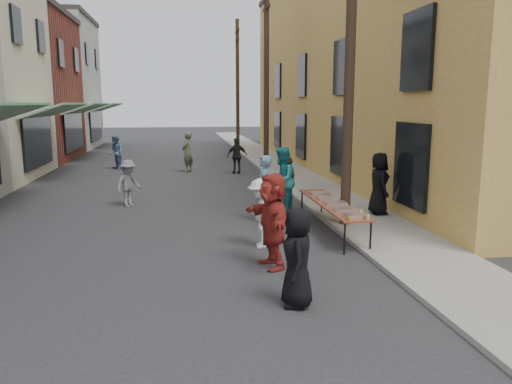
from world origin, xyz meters
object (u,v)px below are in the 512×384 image
object	(u,v)px
utility_pole_far	(238,85)
guest_front_c	(282,180)
utility_pole_near	(350,49)
guest_front_a	(297,258)
server	(379,183)
catering_tray_sausage	(355,216)
utility_pole_mid	(266,76)
serving_table	(332,204)

from	to	relation	value
utility_pole_far	guest_front_c	bearing A→B (deg)	-93.31
utility_pole_near	guest_front_c	world-z (taller)	utility_pole_near
guest_front_a	server	size ratio (longest dim) A/B	0.91
catering_tray_sausage	guest_front_c	xyz separation A→B (m)	(-0.77, 4.10, 0.18)
utility_pole_far	server	bearing A→B (deg)	-86.77
guest_front_c	guest_front_a	bearing A→B (deg)	11.88
utility_pole_near	server	size ratio (longest dim) A/B	5.17
utility_pole_mid	serving_table	distance (m)	13.00
utility_pole_mid	utility_pole_far	bearing A→B (deg)	90.00
utility_pole_near	utility_pole_far	world-z (taller)	same
serving_table	catering_tray_sausage	world-z (taller)	catering_tray_sausage
utility_pole_mid	guest_front_c	size ratio (longest dim) A/B	4.62
utility_pole_far	server	xyz separation A→B (m)	(1.30, -23.02, -3.53)
serving_table	server	xyz separation A→B (m)	(1.80, 1.40, 0.26)
utility_pole_near	guest_front_a	world-z (taller)	utility_pole_near
utility_pole_mid	serving_table	bearing A→B (deg)	-92.30
serving_table	utility_pole_near	bearing A→B (deg)	40.45
utility_pole_near	catering_tray_sausage	xyz separation A→B (m)	(-0.50, -2.08, -3.71)
utility_pole_mid	utility_pole_near	bearing A→B (deg)	-90.00
utility_pole_near	server	bearing A→B (deg)	36.89
utility_pole_near	utility_pole_mid	distance (m)	12.00
server	utility_pole_mid	bearing A→B (deg)	8.44
guest_front_c	server	xyz separation A→B (m)	(2.57, -1.04, -0.00)
utility_pole_mid	serving_table	size ratio (longest dim) A/B	2.25
utility_pole_far	catering_tray_sausage	xyz separation A→B (m)	(-0.50, -26.08, -3.71)
utility_pole_near	catering_tray_sausage	size ratio (longest dim) A/B	18.00
utility_pole_near	guest_front_a	bearing A→B (deg)	-116.73
utility_pole_near	serving_table	xyz separation A→B (m)	(-0.50, -0.43, -3.79)
utility_pole_far	utility_pole_mid	bearing A→B (deg)	-90.00
guest_front_a	server	bearing A→B (deg)	155.54
utility_pole_far	guest_front_a	xyz separation A→B (m)	(-2.42, -28.81, -3.70)
utility_pole_near	guest_front_a	size ratio (longest dim) A/B	5.65
utility_pole_near	utility_pole_mid	bearing A→B (deg)	90.00
utility_pole_far	catering_tray_sausage	world-z (taller)	utility_pole_far
utility_pole_far	server	distance (m)	23.33
utility_pole_far	guest_front_a	distance (m)	29.15
catering_tray_sausage	utility_pole_mid	bearing A→B (deg)	87.97
serving_table	guest_front_a	bearing A→B (deg)	-113.68
guest_front_c	server	world-z (taller)	guest_front_c
utility_pole_near	guest_front_c	distance (m)	4.26
utility_pole_mid	serving_table	world-z (taller)	utility_pole_mid
catering_tray_sausage	utility_pole_near	bearing A→B (deg)	76.46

